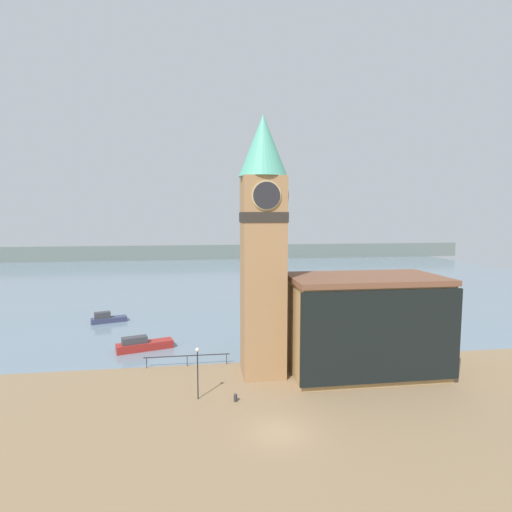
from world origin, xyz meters
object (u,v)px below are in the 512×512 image
Objects in this scene: boat_near at (143,345)px; boat_far at (107,318)px; mooring_bollard_near at (236,397)px; clock_tower at (263,240)px; lamp_post at (198,364)px; pier_building at (365,324)px.

boat_far is (-6.62, 12.72, -0.04)m from boat_near.
boat_far is at bearing 120.70° from mooring_bollard_near.
clock_tower is 3.79× the size of boat_near.
clock_tower is 13.83m from mooring_bollard_near.
boat_near is 1.47× the size of lamp_post.
pier_building reaches higher than boat_near.
boat_near is at bearing 156.59° from pier_building.
clock_tower reaches higher than lamp_post.
mooring_bollard_near is at bearing -16.15° from lamp_post.
pier_building is 24.15m from boat_near.
clock_tower is at bearing -66.77° from boat_far.
boat_near is (-12.22, 8.45, -12.11)m from clock_tower.
clock_tower is at bearing -51.96° from boat_near.
lamp_post is (-15.69, -3.52, -1.70)m from pier_building.
lamp_post is at bearing -81.94° from boat_near.
boat_far is 28.80m from lamp_post.
lamp_post is at bearing -167.35° from pier_building.
boat_near is 9.61× the size of mooring_bollard_near.
mooring_bollard_near is at bearing -77.75° from boat_far.
mooring_bollard_near is 4.07m from lamp_post.
boat_near is 14.34m from boat_far.
lamp_post reaches higher than boat_far.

